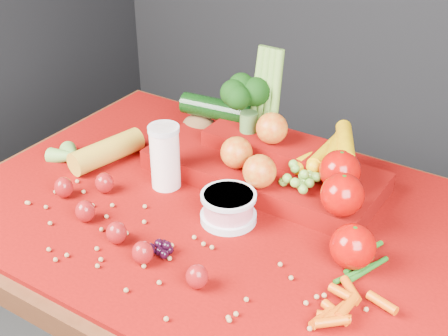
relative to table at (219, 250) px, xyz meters
The scene contains 12 objects.
table is the anchor object (origin of this frame).
red_cloth 0.10m from the table, ahead, with size 1.05×0.75×0.01m, color #760503.
milk_glass 0.24m from the table, behind, with size 0.07×0.07×0.14m.
yogurt_bowl 0.15m from the table, 30.84° to the right, with size 0.11×0.11×0.06m.
strawberry_scatter 0.25m from the table, 126.16° to the right, with size 0.44×0.18×0.05m.
dark_grape_cluster 0.22m from the table, 95.27° to the right, with size 0.06×0.05×0.03m, color black, non-canonical shape.
soybean_scatter 0.23m from the table, 90.00° to the right, with size 0.84×0.24×0.01m, color #A27646, non-canonical shape.
corn_ear 0.39m from the table, behind, with size 0.21×0.25×0.06m.
potato 0.34m from the table, 132.07° to the left, with size 0.09×0.07×0.06m, color brown.
baby_carrot_pile 0.39m from the table, 22.47° to the right, with size 0.17×0.17×0.03m, color #CC4A07, non-canonical shape.
green_bean_pile 0.34m from the table, ahead, with size 0.14×0.12×0.01m, color #185613, non-canonical shape.
produce_mound 0.23m from the table, 71.97° to the left, with size 0.59×0.36×0.27m.
Camera 1 is at (0.59, -0.89, 1.49)m, focal length 50.00 mm.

